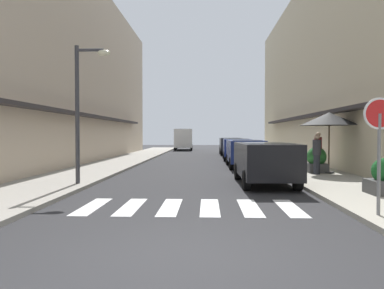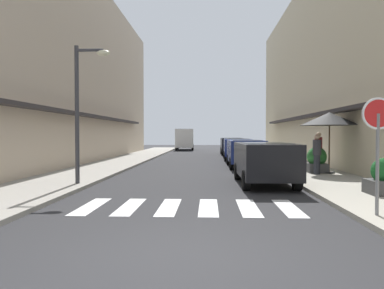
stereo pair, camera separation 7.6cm
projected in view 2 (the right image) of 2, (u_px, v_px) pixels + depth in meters
name	position (u px, v px, depth m)	size (l,w,h in m)	color
ground_plane	(200.00, 167.00, 20.45)	(83.92, 83.92, 0.00)	#2B2B2D
sidewalk_left	(110.00, 165.00, 20.67)	(2.96, 53.40, 0.12)	#9E998E
sidewalk_right	(292.00, 166.00, 20.23)	(2.96, 53.40, 0.12)	#ADA899
building_row_left	(46.00, 66.00, 21.61)	(5.50, 36.33, 11.42)	#C6B299
building_row_right	(361.00, 63.00, 20.80)	(5.50, 36.33, 11.42)	beige
crosswalk	(189.00, 207.00, 8.99)	(5.20, 2.20, 0.01)	silver
parked_car_near	(264.00, 158.00, 13.06)	(1.87, 4.37, 1.47)	black
parked_car_mid	(245.00, 150.00, 19.98)	(1.81, 4.41, 1.47)	navy
parked_car_far	(237.00, 147.00, 25.68)	(1.87, 4.16, 1.47)	navy
parked_car_distant	(231.00, 144.00, 32.12)	(1.82, 4.09, 1.47)	black
delivery_van	(185.00, 138.00, 42.65)	(2.16, 5.47, 2.37)	silver
round_street_sign	(378.00, 125.00, 7.54)	(0.65, 0.07, 2.38)	slate
street_lamp	(83.00, 98.00, 12.45)	(1.19, 0.28, 4.58)	#38383D
cafe_umbrella	(329.00, 119.00, 15.77)	(2.40, 2.40, 2.57)	#262626
planter_corner	(384.00, 178.00, 10.24)	(0.88, 0.88, 0.99)	#4C4C4C
planter_midblock	(317.00, 160.00, 16.10)	(0.83, 0.83, 1.09)	#4C4C4C
pedestrian_walking_near	(317.00, 153.00, 15.36)	(0.34, 0.34, 1.63)	#282B33
pedestrian_walking_far	(318.00, 150.00, 17.35)	(0.34, 0.34, 1.74)	#282B33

